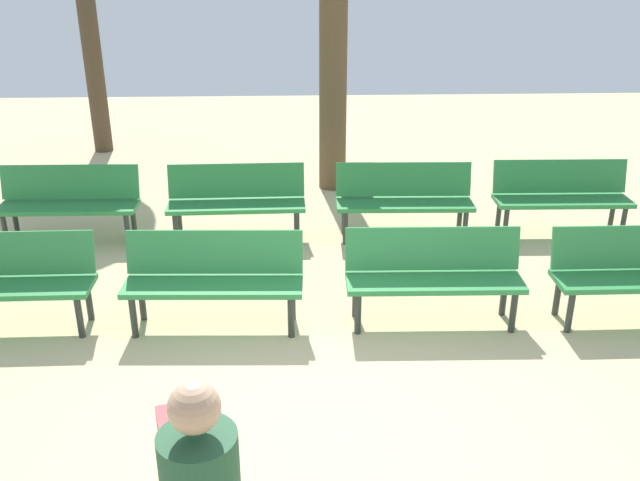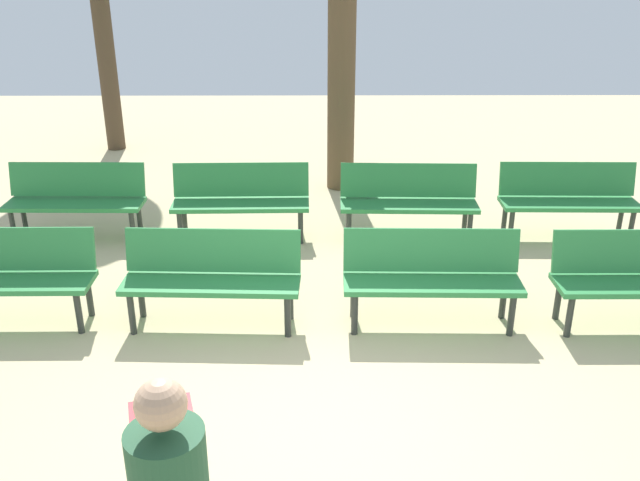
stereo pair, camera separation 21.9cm
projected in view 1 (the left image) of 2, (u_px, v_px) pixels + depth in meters
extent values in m
plane|color=#CCB789|center=(332.00, 431.00, 5.04)|extent=(24.00, 24.00, 0.00)
cube|color=#2D8442|center=(1.00, 288.00, 6.19)|extent=(1.60, 0.45, 0.05)
cube|color=#2D8442|center=(5.00, 253.00, 6.28)|extent=(1.60, 0.13, 0.40)
cylinder|color=#2D332D|center=(80.00, 317.00, 6.16)|extent=(0.06, 0.06, 0.40)
cylinder|color=#2D332D|center=(89.00, 300.00, 6.46)|extent=(0.06, 0.06, 0.40)
cube|color=#2D8442|center=(213.00, 286.00, 6.22)|extent=(1.62, 0.50, 0.05)
cube|color=#2D8442|center=(215.00, 252.00, 6.31)|extent=(1.60, 0.18, 0.40)
cylinder|color=#2D332D|center=(134.00, 317.00, 6.16)|extent=(0.06, 0.06, 0.40)
cylinder|color=#2D332D|center=(291.00, 317.00, 6.17)|extent=(0.06, 0.06, 0.40)
cylinder|color=#2D332D|center=(142.00, 300.00, 6.46)|extent=(0.06, 0.06, 0.40)
cylinder|color=#2D332D|center=(292.00, 300.00, 6.46)|extent=(0.06, 0.06, 0.40)
cube|color=#2D8442|center=(434.00, 282.00, 6.29)|extent=(1.61, 0.47, 0.05)
cube|color=#2D8442|center=(432.00, 248.00, 6.38)|extent=(1.60, 0.15, 0.40)
cylinder|color=#2D332D|center=(358.00, 314.00, 6.22)|extent=(0.06, 0.06, 0.40)
cylinder|color=#2D332D|center=(513.00, 312.00, 6.25)|extent=(0.06, 0.06, 0.40)
cylinder|color=#2D332D|center=(356.00, 297.00, 6.51)|extent=(0.06, 0.06, 0.40)
cylinder|color=#2D332D|center=(504.00, 295.00, 6.54)|extent=(0.06, 0.06, 0.40)
cube|color=#2D8442|center=(637.00, 247.00, 6.41)|extent=(1.60, 0.12, 0.40)
cylinder|color=#2D332D|center=(570.00, 312.00, 6.24)|extent=(0.06, 0.06, 0.40)
cylinder|color=#2D332D|center=(557.00, 295.00, 6.54)|extent=(0.06, 0.06, 0.40)
cube|color=#2D8442|center=(68.00, 207.00, 8.06)|extent=(1.61, 0.46, 0.05)
cube|color=#2D8442|center=(70.00, 182.00, 8.15)|extent=(1.60, 0.14, 0.40)
cylinder|color=#2D332D|center=(5.00, 231.00, 7.99)|extent=(0.06, 0.06, 0.40)
cylinder|color=#2D332D|center=(127.00, 230.00, 8.02)|extent=(0.06, 0.06, 0.40)
cylinder|color=#2D332D|center=(16.00, 221.00, 8.28)|extent=(0.06, 0.06, 0.40)
cylinder|color=#2D332D|center=(134.00, 220.00, 8.32)|extent=(0.06, 0.06, 0.40)
cube|color=#2D8442|center=(237.00, 206.00, 8.11)|extent=(1.61, 0.47, 0.05)
cube|color=#2D8442|center=(236.00, 180.00, 8.20)|extent=(1.60, 0.15, 0.40)
cylinder|color=#2D332D|center=(176.00, 230.00, 8.02)|extent=(0.06, 0.06, 0.40)
cylinder|color=#2D332D|center=(297.00, 228.00, 8.09)|extent=(0.06, 0.06, 0.40)
cylinder|color=#2D332D|center=(179.00, 220.00, 8.31)|extent=(0.06, 0.06, 0.40)
cylinder|color=#2D332D|center=(296.00, 218.00, 8.39)|extent=(0.06, 0.06, 0.40)
cube|color=#2D8442|center=(404.00, 204.00, 8.15)|extent=(1.61, 0.48, 0.05)
cube|color=#2D8442|center=(403.00, 179.00, 8.24)|extent=(1.60, 0.17, 0.40)
cylinder|color=#2D332D|center=(345.00, 228.00, 8.09)|extent=(0.06, 0.06, 0.40)
cylinder|color=#2D332D|center=(465.00, 227.00, 8.11)|extent=(0.06, 0.06, 0.40)
cylinder|color=#2D332D|center=(344.00, 218.00, 8.38)|extent=(0.06, 0.06, 0.40)
cylinder|color=#2D332D|center=(460.00, 217.00, 8.40)|extent=(0.06, 0.06, 0.40)
cube|color=#2D8442|center=(562.00, 201.00, 8.26)|extent=(1.61, 0.47, 0.05)
cube|color=#2D8442|center=(560.00, 176.00, 8.35)|extent=(1.60, 0.15, 0.40)
cylinder|color=#2D332D|center=(506.00, 224.00, 8.19)|extent=(0.06, 0.06, 0.40)
cylinder|color=#2D332D|center=(623.00, 223.00, 8.22)|extent=(0.06, 0.06, 0.40)
cylinder|color=#2D332D|center=(499.00, 214.00, 8.48)|extent=(0.06, 0.06, 0.40)
cylinder|color=#2D332D|center=(612.00, 214.00, 8.51)|extent=(0.06, 0.06, 0.40)
cylinder|color=#4C3A28|center=(92.00, 50.00, 11.17)|extent=(0.30, 0.30, 3.35)
cylinder|color=brown|center=(333.00, 69.00, 9.42)|extent=(0.38, 0.38, 3.36)
sphere|color=tan|center=(194.00, 408.00, 2.79)|extent=(0.22, 0.22, 0.22)
cube|color=red|center=(192.00, 444.00, 3.17)|extent=(0.32, 0.25, 0.36)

